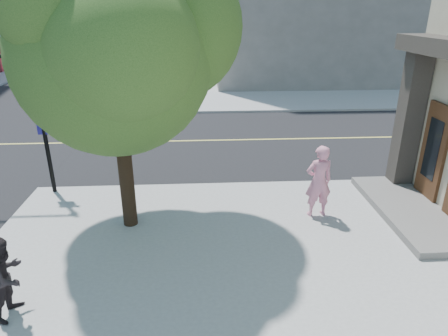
{
  "coord_description": "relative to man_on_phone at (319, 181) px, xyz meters",
  "views": [
    {
      "loc": [
        3.9,
        -10.9,
        5.06
      ],
      "look_at": [
        4.44,
        -1.69,
        1.3
      ],
      "focal_mm": 31.62,
      "sensor_mm": 36.0,
      "label": 1
    }
  ],
  "objects": [
    {
      "name": "road_ew",
      "position": [
        -6.77,
        6.6,
        -1.05
      ],
      "size": [
        140.0,
        9.0,
        0.01
      ],
      "primitive_type": "cube",
      "color": "black",
      "rests_on": "ground"
    },
    {
      "name": "street_tree",
      "position": [
        -4.56,
        -0.17,
        3.53
      ],
      "size": [
        5.22,
        4.74,
        6.92
      ],
      "rotation": [
        0.0,
        0.0,
        0.19
      ],
      "color": "black",
      "rests_on": "sidewalk_se"
    },
    {
      "name": "pedestrian",
      "position": [
        -6.2,
        -3.14,
        -0.19
      ],
      "size": [
        0.67,
        0.81,
        1.5
      ],
      "primitive_type": "imported",
      "rotation": [
        0.0,
        0.0,
        1.41
      ],
      "color": "black",
      "rests_on": "sidewalk_se"
    },
    {
      "name": "man_on_phone",
      "position": [
        0.0,
        0.0,
        0.0
      ],
      "size": [
        0.73,
        0.52,
        1.87
      ],
      "primitive_type": "imported",
      "rotation": [
        0.0,
        0.0,
        3.26
      ],
      "color": "pink",
      "rests_on": "sidewalk_se"
    },
    {
      "name": "sidewalk_ne",
      "position": [
        6.73,
        23.6,
        -1.0
      ],
      "size": [
        29.0,
        25.0,
        0.12
      ],
      "primitive_type": "cube",
      "color": "#9A9A9A",
      "rests_on": "ground"
    },
    {
      "name": "ground",
      "position": [
        -6.77,
        2.1,
        -1.06
      ],
      "size": [
        140.0,
        140.0,
        0.0
      ],
      "primitive_type": "plane",
      "color": "black",
      "rests_on": "ground"
    }
  ]
}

